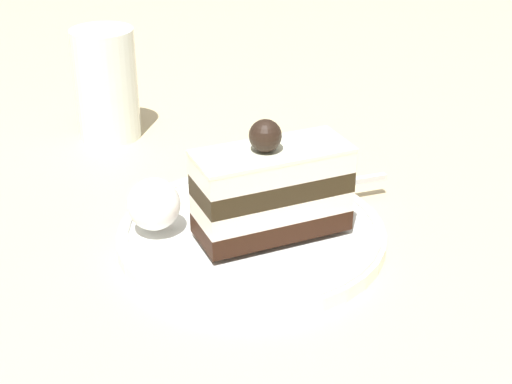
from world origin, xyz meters
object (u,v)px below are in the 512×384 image
whipped_cream_dollop (154,204)px  cake_slice (272,189)px  fork (320,187)px  dessert_plate (256,234)px  drink_glass_near (107,91)px

whipped_cream_dollop → cake_slice: bearing=-132.4°
whipped_cream_dollop → fork: (-0.04, -0.14, -0.02)m
dessert_plate → whipped_cream_dollop: bearing=52.4°
fork → drink_glass_near: (0.25, 0.06, 0.03)m
dessert_plate → whipped_cream_dollop: (0.05, 0.06, 0.03)m
whipped_cream_dollop → dessert_plate: bearing=-127.6°
dessert_plate → fork: (0.01, -0.08, 0.01)m
whipped_cream_dollop → drink_glass_near: bearing=-21.0°
fork → dessert_plate: bearing=98.2°
dessert_plate → whipped_cream_dollop: 0.08m
cake_slice → whipped_cream_dollop: 0.09m
dessert_plate → cake_slice: 0.05m
drink_glass_near → dessert_plate: bearing=175.7°
fork → drink_glass_near: size_ratio=1.02×
fork → whipped_cream_dollop: bearing=75.7°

